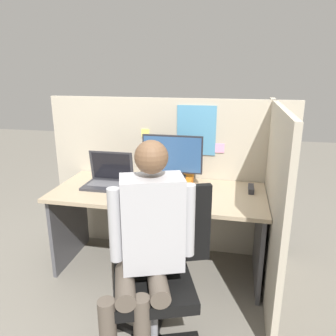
% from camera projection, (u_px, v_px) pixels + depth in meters
% --- Properties ---
extents(ground_plane, '(12.00, 12.00, 0.00)m').
position_uv_depth(ground_plane, '(148.00, 295.00, 2.47)').
color(ground_plane, slate).
extents(cubicle_panel_back, '(2.18, 0.05, 1.40)m').
position_uv_depth(cubicle_panel_back, '(169.00, 176.00, 2.97)').
color(cubicle_panel_back, '#B7AD99').
rests_on(cubicle_panel_back, ground).
extents(cubicle_panel_right, '(0.04, 1.37, 1.40)m').
position_uv_depth(cubicle_panel_right, '(272.00, 204.00, 2.37)').
color(cubicle_panel_right, '#B7AD99').
rests_on(cubicle_panel_right, ground).
extents(desk, '(1.68, 0.73, 0.71)m').
position_uv_depth(desk, '(159.00, 209.00, 2.65)').
color(desk, tan).
rests_on(desk, ground).
extents(paper_box, '(0.33, 0.25, 0.06)m').
position_uv_depth(paper_box, '(172.00, 181.00, 2.74)').
color(paper_box, orange).
rests_on(paper_box, desk).
extents(monitor, '(0.50, 0.23, 0.36)m').
position_uv_depth(monitor, '(172.00, 157.00, 2.68)').
color(monitor, '#232328').
rests_on(monitor, paper_box).
extents(laptop, '(0.38, 0.26, 0.28)m').
position_uv_depth(laptop, '(109.00, 180.00, 2.70)').
color(laptop, '#2D2D33').
rests_on(laptop, desk).
extents(mouse, '(0.08, 0.05, 0.04)m').
position_uv_depth(mouse, '(131.00, 193.00, 2.49)').
color(mouse, gray).
rests_on(mouse, desk).
extents(stapler, '(0.04, 0.15, 0.04)m').
position_uv_depth(stapler, '(251.00, 189.00, 2.58)').
color(stapler, '#2D2D33').
rests_on(stapler, desk).
extents(carrot_toy, '(0.05, 0.14, 0.05)m').
position_uv_depth(carrot_toy, '(160.00, 201.00, 2.34)').
color(carrot_toy, orange).
rests_on(carrot_toy, desk).
extents(office_chair, '(0.60, 0.64, 0.96)m').
position_uv_depth(office_chair, '(163.00, 267.00, 1.99)').
color(office_chair, black).
rests_on(office_chair, ground).
extents(person, '(0.46, 0.48, 1.29)m').
position_uv_depth(person, '(147.00, 240.00, 1.79)').
color(person, brown).
rests_on(person, ground).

